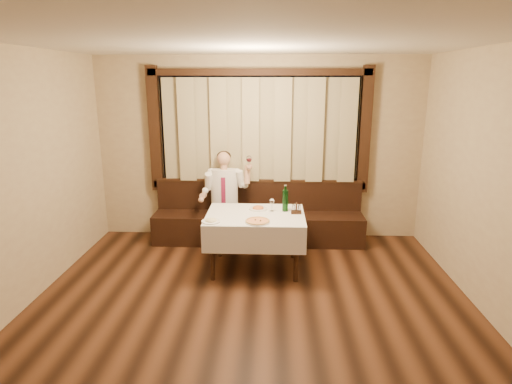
{
  "coord_description": "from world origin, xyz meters",
  "views": [
    {
      "loc": [
        0.23,
        -3.57,
        2.46
      ],
      "look_at": [
        0.0,
        1.9,
        1.0
      ],
      "focal_mm": 30.0,
      "sensor_mm": 36.0,
      "label": 1
    }
  ],
  "objects_px": {
    "pasta_cream": "(211,219)",
    "dining_table": "(255,222)",
    "banquette": "(258,221)",
    "green_bottle": "(285,200)",
    "cruet_caddy": "(296,210)",
    "pizza": "(258,221)",
    "seated_man": "(224,191)",
    "pasta_red": "(258,207)"
  },
  "relations": [
    {
      "from": "dining_table",
      "to": "green_bottle",
      "type": "bearing_deg",
      "value": 21.15
    },
    {
      "from": "green_bottle",
      "to": "cruet_caddy",
      "type": "xyz_separation_m",
      "value": [
        0.14,
        -0.11,
        -0.1
      ]
    },
    {
      "from": "pizza",
      "to": "pasta_cream",
      "type": "bearing_deg",
      "value": -178.69
    },
    {
      "from": "pizza",
      "to": "seated_man",
      "type": "height_order",
      "value": "seated_man"
    },
    {
      "from": "pasta_red",
      "to": "pasta_cream",
      "type": "height_order",
      "value": "pasta_red"
    },
    {
      "from": "pasta_red",
      "to": "banquette",
      "type": "bearing_deg",
      "value": 92.01
    },
    {
      "from": "pizza",
      "to": "cruet_caddy",
      "type": "distance_m",
      "value": 0.61
    },
    {
      "from": "dining_table",
      "to": "seated_man",
      "type": "relative_size",
      "value": 0.9
    },
    {
      "from": "banquette",
      "to": "pizza",
      "type": "xyz_separation_m",
      "value": [
        0.04,
        -1.35,
        0.46
      ]
    },
    {
      "from": "banquette",
      "to": "pizza",
      "type": "height_order",
      "value": "banquette"
    },
    {
      "from": "pasta_cream",
      "to": "seated_man",
      "type": "distance_m",
      "value": 1.27
    },
    {
      "from": "pizza",
      "to": "green_bottle",
      "type": "height_order",
      "value": "green_bottle"
    },
    {
      "from": "pasta_red",
      "to": "cruet_caddy",
      "type": "relative_size",
      "value": 1.72
    },
    {
      "from": "green_bottle",
      "to": "pizza",
      "type": "bearing_deg",
      "value": -126.39
    },
    {
      "from": "cruet_caddy",
      "to": "pizza",
      "type": "bearing_deg",
      "value": -144.51
    },
    {
      "from": "dining_table",
      "to": "cruet_caddy",
      "type": "xyz_separation_m",
      "value": [
        0.53,
        0.04,
        0.16
      ]
    },
    {
      "from": "pizza",
      "to": "pasta_red",
      "type": "distance_m",
      "value": 0.54
    },
    {
      "from": "green_bottle",
      "to": "cruet_caddy",
      "type": "bearing_deg",
      "value": -36.89
    },
    {
      "from": "banquette",
      "to": "cruet_caddy",
      "type": "bearing_deg",
      "value": -61.58
    },
    {
      "from": "pizza",
      "to": "cruet_caddy",
      "type": "xyz_separation_m",
      "value": [
        0.49,
        0.37,
        0.04
      ]
    },
    {
      "from": "pasta_red",
      "to": "cruet_caddy",
      "type": "xyz_separation_m",
      "value": [
        0.5,
        -0.17,
        0.02
      ]
    },
    {
      "from": "pasta_cream",
      "to": "dining_table",
      "type": "bearing_deg",
      "value": 32.29
    },
    {
      "from": "pasta_red",
      "to": "green_bottle",
      "type": "xyz_separation_m",
      "value": [
        0.36,
        -0.07,
        0.12
      ]
    },
    {
      "from": "pizza",
      "to": "pasta_cream",
      "type": "xyz_separation_m",
      "value": [
        -0.57,
        -0.01,
        0.02
      ]
    },
    {
      "from": "banquette",
      "to": "dining_table",
      "type": "distance_m",
      "value": 1.08
    },
    {
      "from": "pizza",
      "to": "cruet_caddy",
      "type": "height_order",
      "value": "cruet_caddy"
    },
    {
      "from": "dining_table",
      "to": "pasta_red",
      "type": "relative_size",
      "value": 5.13
    },
    {
      "from": "pasta_cream",
      "to": "seated_man",
      "type": "xyz_separation_m",
      "value": [
        0.02,
        1.27,
        0.03
      ]
    },
    {
      "from": "banquette",
      "to": "pizza",
      "type": "distance_m",
      "value": 1.42
    },
    {
      "from": "pasta_red",
      "to": "seated_man",
      "type": "height_order",
      "value": "seated_man"
    },
    {
      "from": "seated_man",
      "to": "pasta_cream",
      "type": "bearing_deg",
      "value": -90.87
    },
    {
      "from": "pizza",
      "to": "green_bottle",
      "type": "distance_m",
      "value": 0.6
    },
    {
      "from": "pasta_red",
      "to": "green_bottle",
      "type": "distance_m",
      "value": 0.38
    },
    {
      "from": "green_bottle",
      "to": "pasta_red",
      "type": "bearing_deg",
      "value": 169.58
    },
    {
      "from": "seated_man",
      "to": "pasta_red",
      "type": "bearing_deg",
      "value": -53.09
    },
    {
      "from": "pizza",
      "to": "banquette",
      "type": "bearing_deg",
      "value": 91.72
    },
    {
      "from": "green_bottle",
      "to": "cruet_caddy",
      "type": "distance_m",
      "value": 0.2
    },
    {
      "from": "pasta_red",
      "to": "cruet_caddy",
      "type": "distance_m",
      "value": 0.53
    },
    {
      "from": "banquette",
      "to": "dining_table",
      "type": "height_order",
      "value": "banquette"
    },
    {
      "from": "green_bottle",
      "to": "dining_table",
      "type": "bearing_deg",
      "value": -158.85
    },
    {
      "from": "pasta_red",
      "to": "seated_man",
      "type": "distance_m",
      "value": 0.9
    },
    {
      "from": "dining_table",
      "to": "banquette",
      "type": "bearing_deg",
      "value": 90.0
    }
  ]
}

